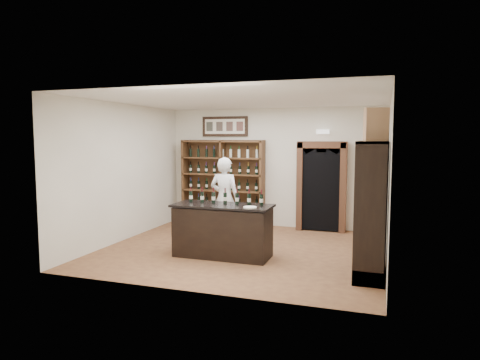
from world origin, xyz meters
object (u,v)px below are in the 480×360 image
(wine_shelf, at_px, (223,182))
(tasting_counter, at_px, (223,231))
(wine_crate, at_px, (376,124))
(counter_bottle_0, at_px, (191,196))
(side_cabinet, at_px, (373,231))
(shopkeeper, at_px, (225,199))

(wine_shelf, distance_m, tasting_counter, 3.19)
(wine_shelf, height_order, wine_crate, wine_crate)
(wine_shelf, bearing_deg, wine_crate, -38.41)
(counter_bottle_0, distance_m, wine_crate, 3.71)
(wine_shelf, bearing_deg, side_cabinet, -40.21)
(tasting_counter, height_order, counter_bottle_0, counter_bottle_0)
(side_cabinet, distance_m, wine_crate, 1.73)
(side_cabinet, height_order, shopkeeper, side_cabinet)
(tasting_counter, xyz_separation_m, wine_crate, (2.72, -0.10, 1.97))
(shopkeeper, bearing_deg, wine_shelf, -65.57)
(tasting_counter, distance_m, wine_crate, 3.37)
(tasting_counter, height_order, side_cabinet, side_cabinet)
(shopkeeper, bearing_deg, counter_bottle_0, 78.79)
(counter_bottle_0, bearing_deg, shopkeeper, 76.14)
(side_cabinet, distance_m, shopkeeper, 3.54)
(tasting_counter, bearing_deg, side_cabinet, -6.28)
(tasting_counter, xyz_separation_m, shopkeeper, (-0.44, 1.28, 0.42))
(wine_shelf, height_order, tasting_counter, wine_shelf)
(counter_bottle_0, bearing_deg, wine_shelf, 97.76)
(tasting_counter, height_order, wine_crate, wine_crate)
(tasting_counter, xyz_separation_m, side_cabinet, (2.72, -0.30, 0.26))
(counter_bottle_0, xyz_separation_m, wine_crate, (3.44, -0.24, 1.36))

